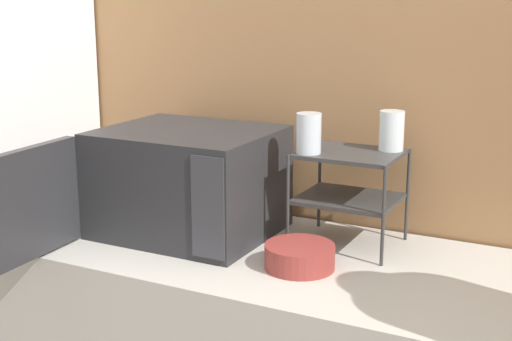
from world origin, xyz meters
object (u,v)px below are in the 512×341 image
object	(u,v)px
dish_rack	(349,178)
bowl	(300,257)
glass_front_left	(309,133)
microwave	(181,183)
glass_back_right	(392,131)

from	to	relation	value
dish_rack	bowl	size ratio (longest dim) A/B	1.53
glass_front_left	bowl	size ratio (longest dim) A/B	0.60
microwave	glass_back_right	world-z (taller)	glass_back_right
microwave	glass_front_left	size ratio (longest dim) A/B	7.18
bowl	microwave	bearing A→B (deg)	166.84
dish_rack	glass_back_right	size ratio (longest dim) A/B	2.54
dish_rack	microwave	bearing A→B (deg)	-164.72
dish_rack	glass_back_right	bearing A→B (deg)	36.82
dish_rack	bowl	bearing A→B (deg)	-101.96
microwave	glass_back_right	size ratio (longest dim) A/B	7.18
glass_front_left	bowl	world-z (taller)	glass_front_left
glass_back_right	microwave	bearing A→B (deg)	-160.63
dish_rack	glass_front_left	size ratio (longest dim) A/B	2.54
glass_back_right	glass_front_left	bearing A→B (deg)	-143.58
glass_front_left	glass_back_right	bearing A→B (deg)	36.42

